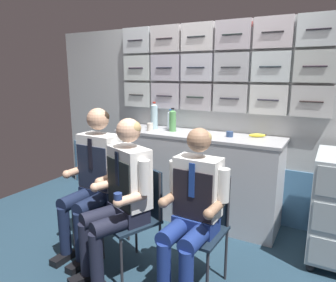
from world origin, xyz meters
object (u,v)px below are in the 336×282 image
object	(u,v)px
crew_member_near_trolley	(192,206)
snack_banana	(257,135)
folding_chair_left	(107,188)
sparkling_bottle_green	(171,120)
coffee_cup_spare	(230,134)
folding_chair_center	(139,207)
crew_member_center	(121,192)
crew_member_left	(94,173)
folding_chair_near_trolley	(202,216)

from	to	relation	value
crew_member_near_trolley	snack_banana	world-z (taller)	crew_member_near_trolley
crew_member_near_trolley	folding_chair_left	bearing A→B (deg)	164.88
folding_chair_left	sparkling_bottle_green	distance (m)	1.11
coffee_cup_spare	crew_member_near_trolley	bearing A→B (deg)	-84.91
folding_chair_center	crew_member_center	distance (m)	0.24
crew_member_center	snack_banana	xyz separation A→B (m)	(0.73, 1.34, 0.28)
folding_chair_center	coffee_cup_spare	xyz separation A→B (m)	(0.41, 1.08, 0.47)
folding_chair_left	coffee_cup_spare	xyz separation A→B (m)	(0.91, 0.87, 0.47)
sparkling_bottle_green	folding_chair_center	bearing A→B (deg)	-74.37
crew_member_left	folding_chair_near_trolley	distance (m)	1.05
crew_member_center	snack_banana	bearing A→B (deg)	61.49
folding_chair_center	snack_banana	size ratio (longest dim) A/B	4.98
folding_chair_near_trolley	crew_member_left	bearing A→B (deg)	-177.33
folding_chair_center	crew_member_near_trolley	xyz separation A→B (m)	(0.51, -0.07, 0.14)
snack_banana	folding_chair_near_trolley	bearing A→B (deg)	-97.69
crew_member_near_trolley	snack_banana	size ratio (longest dim) A/B	7.17
sparkling_bottle_green	coffee_cup_spare	world-z (taller)	sparkling_bottle_green
crew_member_near_trolley	snack_banana	bearing A→B (deg)	82.99
crew_member_left	folding_chair_near_trolley	size ratio (longest dim) A/B	1.53
crew_member_left	folding_chair_near_trolley	xyz separation A→B (m)	(1.03, 0.05, -0.20)
folding_chair_left	coffee_cup_spare	world-z (taller)	coffee_cup_spare
sparkling_bottle_green	snack_banana	world-z (taller)	sparkling_bottle_green
crew_member_center	snack_banana	distance (m)	1.55
folding_chair_left	crew_member_near_trolley	distance (m)	1.06
sparkling_bottle_green	folding_chair_near_trolley	bearing A→B (deg)	-51.64
sparkling_bottle_green	coffee_cup_spare	distance (m)	0.74
sparkling_bottle_green	snack_banana	distance (m)	0.99
folding_chair_left	coffee_cup_spare	bearing A→B (deg)	43.55
folding_chair_center	crew_member_near_trolley	distance (m)	0.53
folding_chair_left	coffee_cup_spare	size ratio (longest dim) A/B	12.01
folding_chair_left	snack_banana	distance (m)	1.59
crew_member_left	folding_chair_center	world-z (taller)	crew_member_left
crew_member_center	crew_member_near_trolley	world-z (taller)	crew_member_center
crew_member_center	sparkling_bottle_green	xyz separation A→B (m)	(-0.26, 1.31, 0.37)
folding_chair_center	crew_member_near_trolley	bearing A→B (deg)	-7.31
crew_member_left	sparkling_bottle_green	size ratio (longest dim) A/B	5.51
coffee_cup_spare	snack_banana	size ratio (longest dim) A/B	0.41
folding_chair_center	folding_chair_near_trolley	distance (m)	0.53
folding_chair_center	sparkling_bottle_green	distance (m)	1.33
crew_member_left	sparkling_bottle_green	xyz separation A→B (m)	(0.19, 1.11, 0.35)
sparkling_bottle_green	coffee_cup_spare	xyz separation A→B (m)	(0.73, -0.09, -0.08)
folding_chair_left	crew_member_center	bearing A→B (deg)	-38.89
folding_chair_center	sparkling_bottle_green	bearing A→B (deg)	105.63
folding_chair_left	folding_chair_center	bearing A→B (deg)	-22.46
crew_member_center	folding_chair_center	bearing A→B (deg)	67.40
crew_member_center	coffee_cup_spare	distance (m)	1.34
snack_banana	coffee_cup_spare	bearing A→B (deg)	-156.68
crew_member_left	folding_chair_center	bearing A→B (deg)	-5.65
crew_member_left	coffee_cup_spare	xyz separation A→B (m)	(0.92, 1.03, 0.27)
folding_chair_near_trolley	crew_member_near_trolley	world-z (taller)	crew_member_near_trolley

